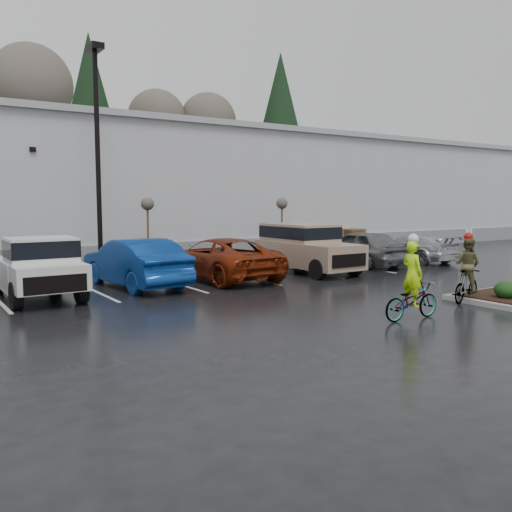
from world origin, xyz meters
TOP-DOWN VIEW (x-y plane):
  - ground at (0.00, 0.00)m, footprint 120.00×120.00m
  - warehouse at (0.00, 21.99)m, footprint 60.50×15.50m
  - wooded_ridge at (0.00, 45.00)m, footprint 80.00×25.00m
  - lamppost at (-4.00, 12.00)m, footprint 0.50×1.00m
  - sapling_mid at (-1.50, 13.00)m, footprint 0.60×0.60m
  - sapling_east at (6.00, 13.00)m, footprint 0.60×0.60m
  - pallet_stack_a at (8.50, 14.00)m, footprint 1.20×1.20m
  - pallet_stack_b at (10.20, 14.00)m, footprint 1.20×1.20m
  - pallet_stack_c at (12.00, 14.00)m, footprint 1.20×1.20m
  - shrub_a at (4.00, -1.00)m, footprint 0.70×0.70m
  - fire_lane_sign at (3.80, 0.20)m, footprint 0.30×0.05m
  - pickup_white at (-7.38, 7.80)m, footprint 2.10×5.20m
  - car_blue at (-4.03, 8.05)m, footprint 2.30×5.37m
  - car_red at (-0.57, 8.10)m, footprint 2.89×5.89m
  - suv_tan at (3.48, 7.68)m, footprint 2.20×5.10m
  - car_grey at (7.07, 8.24)m, footprint 2.09×4.99m
  - car_far_silver at (10.49, 8.08)m, footprint 2.02×4.84m
  - cyclist_hivis at (-0.03, -0.89)m, footprint 1.84×0.70m
  - cyclist_olive at (3.19, -0.22)m, footprint 1.69×0.86m

SIDE VIEW (x-z plane):
  - ground at x=0.00m, z-range 0.00..0.00m
  - shrub_a at x=4.00m, z-range 0.15..0.67m
  - pallet_stack_a at x=8.50m, z-range 0.00..1.35m
  - pallet_stack_b at x=10.20m, z-range 0.00..1.35m
  - pallet_stack_c at x=12.00m, z-range 0.00..1.35m
  - cyclist_hivis at x=-0.03m, z-range -0.42..1.79m
  - car_far_silver at x=10.49m, z-range 0.00..1.40m
  - cyclist_olive at x=3.19m, z-range -0.27..1.83m
  - car_red at x=-0.57m, z-range 0.00..1.61m
  - car_grey at x=7.07m, z-range 0.00..1.69m
  - car_blue at x=-4.03m, z-range 0.00..1.72m
  - pickup_white at x=-7.38m, z-range 0.00..1.96m
  - suv_tan at x=3.48m, z-range 0.00..2.06m
  - fire_lane_sign at x=3.80m, z-range 0.31..2.51m
  - sapling_mid at x=-1.50m, z-range 1.13..4.33m
  - sapling_east at x=6.00m, z-range 1.13..4.33m
  - wooded_ridge at x=0.00m, z-range 0.00..6.00m
  - warehouse at x=0.00m, z-range 0.05..7.25m
  - lamppost at x=-4.00m, z-range 1.07..10.30m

